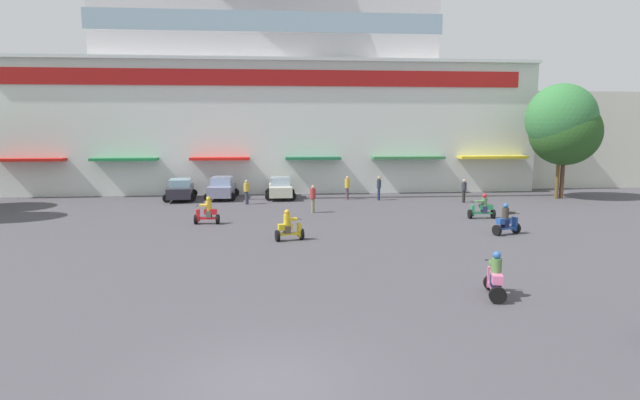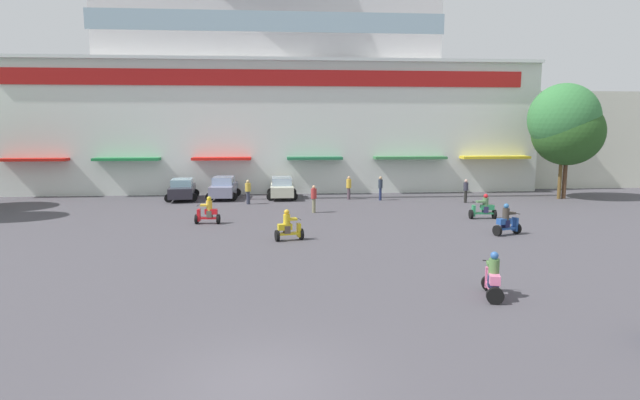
# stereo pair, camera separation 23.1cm
# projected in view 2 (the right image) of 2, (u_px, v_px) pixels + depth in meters

# --- Properties ---
(ground_plane) EXTENTS (128.00, 128.00, 0.00)m
(ground_plane) POSITION_uv_depth(u_px,v_px,m) (269.00, 243.00, 23.58)
(ground_plane) COLOR #48454C
(colonial_building) EXTENTS (42.47, 15.50, 19.72)m
(colonial_building) POSITION_uv_depth(u_px,v_px,m) (271.00, 87.00, 44.69)
(colonial_building) COLOR silver
(colonial_building) RESTS_ON ground
(flank_building_right) EXTENTS (12.11, 8.55, 8.10)m
(flank_building_right) POSITION_uv_depth(u_px,v_px,m) (573.00, 139.00, 47.73)
(flank_building_right) COLOR beige
(flank_building_right) RESTS_ON ground
(plaza_tree_1) EXTENTS (5.01, 4.90, 7.22)m
(plaza_tree_1) POSITION_uv_depth(u_px,v_px,m) (568.00, 132.00, 37.26)
(plaza_tree_1) COLOR brown
(plaza_tree_1) RESTS_ON ground
(plaza_tree_3) EXTENTS (5.01, 4.64, 8.28)m
(plaza_tree_3) POSITION_uv_depth(u_px,v_px,m) (564.00, 119.00, 37.03)
(plaza_tree_3) COLOR brown
(plaza_tree_3) RESTS_ON ground
(parked_car_0) EXTENTS (2.50, 4.18, 1.50)m
(parked_car_0) POSITION_uv_depth(u_px,v_px,m) (182.00, 189.00, 37.28)
(parked_car_0) COLOR #2A2731
(parked_car_0) RESTS_ON ground
(parked_car_1) EXTENTS (2.33, 3.97, 1.60)m
(parked_car_1) POSITION_uv_depth(u_px,v_px,m) (224.00, 188.00, 37.81)
(parked_car_1) COLOR gray
(parked_car_1) RESTS_ON ground
(parked_car_2) EXTENTS (2.24, 3.85, 1.53)m
(parked_car_2) POSITION_uv_depth(u_px,v_px,m) (282.00, 188.00, 37.97)
(parked_car_2) COLOR beige
(parked_car_2) RESTS_ON ground
(scooter_rider_0) EXTENTS (1.50, 0.98, 1.56)m
(scooter_rider_0) POSITION_uv_depth(u_px,v_px,m) (507.00, 222.00, 25.28)
(scooter_rider_0) COLOR black
(scooter_rider_0) RESTS_ON ground
(scooter_rider_1) EXTENTS (1.52, 0.60, 1.44)m
(scooter_rider_1) POSITION_uv_depth(u_px,v_px,m) (483.00, 209.00, 29.67)
(scooter_rider_1) COLOR black
(scooter_rider_1) RESTS_ON ground
(scooter_rider_6) EXTENTS (1.36, 0.62, 1.50)m
(scooter_rider_6) POSITION_uv_depth(u_px,v_px,m) (208.00, 213.00, 28.12)
(scooter_rider_6) COLOR black
(scooter_rider_6) RESTS_ON ground
(scooter_rider_7) EXTENTS (0.89, 1.53, 1.49)m
(scooter_rider_7) POSITION_uv_depth(u_px,v_px,m) (493.00, 278.00, 16.04)
(scooter_rider_7) COLOR black
(scooter_rider_7) RESTS_ON ground
(scooter_rider_8) EXTENTS (1.38, 0.81, 1.47)m
(scooter_rider_8) POSITION_uv_depth(u_px,v_px,m) (289.00, 228.00, 24.06)
(scooter_rider_8) COLOR black
(scooter_rider_8) RESTS_ON ground
(pedestrian_0) EXTENTS (0.50, 0.50, 1.68)m
(pedestrian_0) POSITION_uv_depth(u_px,v_px,m) (349.00, 186.00, 37.41)
(pedestrian_0) COLOR #54424D
(pedestrian_0) RESTS_ON ground
(pedestrian_1) EXTENTS (0.36, 0.36, 1.71)m
(pedestrian_1) POSITION_uv_depth(u_px,v_px,m) (380.00, 186.00, 36.90)
(pedestrian_1) COLOR navy
(pedestrian_1) RESTS_ON ground
(pedestrian_2) EXTENTS (0.44, 0.44, 1.62)m
(pedestrian_2) POSITION_uv_depth(u_px,v_px,m) (466.00, 189.00, 35.78)
(pedestrian_2) COLOR black
(pedestrian_2) RESTS_ON ground
(pedestrian_3) EXTENTS (0.53, 0.53, 1.67)m
(pedestrian_3) POSITION_uv_depth(u_px,v_px,m) (248.00, 190.00, 35.09)
(pedestrian_3) COLOR #303445
(pedestrian_3) RESTS_ON ground
(pedestrian_4) EXTENTS (0.45, 0.45, 1.69)m
(pedestrian_4) POSITION_uv_depth(u_px,v_px,m) (314.00, 197.00, 31.64)
(pedestrian_4) COLOR #7A775A
(pedestrian_4) RESTS_ON ground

